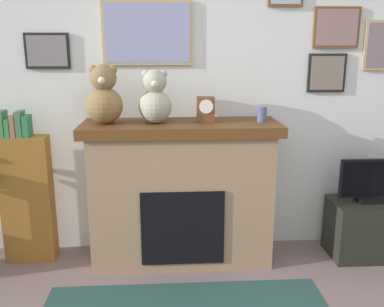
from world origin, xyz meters
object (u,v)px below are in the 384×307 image
mantel_clock (206,110)px  teddy_bear_brown (104,97)px  fireplace (181,192)px  tv_stand (366,228)px  television (371,182)px  bookshelf (27,195)px  teddy_bear_tan (155,99)px  candle_jar (262,114)px

mantel_clock → teddy_bear_brown: (-0.76, 0.00, 0.10)m
fireplace → teddy_bear_brown: (-0.57, -0.02, 0.77)m
tv_stand → television: 0.41m
teddy_bear_brown → fireplace: bearing=1.8°
fireplace → bookshelf: bookshelf is taller
television → teddy_bear_tan: 1.86m
fireplace → television: (1.54, -0.05, 0.07)m
bookshelf → tv_stand: bookshelf is taller
fireplace → tv_stand: size_ratio=2.57×
bookshelf → teddy_bear_brown: size_ratio=2.81×
teddy_bear_tan → tv_stand: bearing=-1.0°
teddy_bear_tan → television: bearing=-1.0°
television → mantel_clock: size_ratio=2.66×
fireplace → bookshelf: bearing=177.6°
fireplace → candle_jar: (0.63, -0.02, 0.63)m
tv_stand → bookshelf: bearing=177.9°
candle_jar → mantel_clock: size_ratio=0.61×
bookshelf → television: 2.78m
fireplace → candle_jar: bearing=-1.6°
bookshelf → teddy_bear_brown: teddy_bear_brown is taller
tv_stand → television: bearing=-90.0°
fireplace → tv_stand: bearing=-1.8°
tv_stand → television: size_ratio=1.14×
fireplace → teddy_bear_brown: teddy_bear_brown is taller
candle_jar → teddy_bear_brown: size_ratio=0.27×
television → bookshelf: bearing=177.9°
tv_stand → mantel_clock: size_ratio=3.02×
candle_jar → mantel_clock: (-0.44, -0.00, 0.04)m
television → candle_jar: 1.07m
television → candle_jar: (-0.91, 0.03, 0.56)m
fireplace → television: size_ratio=2.92×
bookshelf → candle_jar: bearing=-2.2°
candle_jar → teddy_bear_tan: teddy_bear_tan is taller
fireplace → mantel_clock: (0.19, -0.02, 0.67)m
tv_stand → teddy_bear_tan: (-1.73, 0.03, 1.09)m
television → candle_jar: size_ratio=4.35×
bookshelf → tv_stand: bearing=-2.1°
mantel_clock → teddy_bear_tan: size_ratio=0.48×
bookshelf → mantel_clock: size_ratio=6.30×
mantel_clock → fireplace: bearing=174.3°
fireplace → bookshelf: size_ratio=1.23×
mantel_clock → teddy_bear_tan: 0.39m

